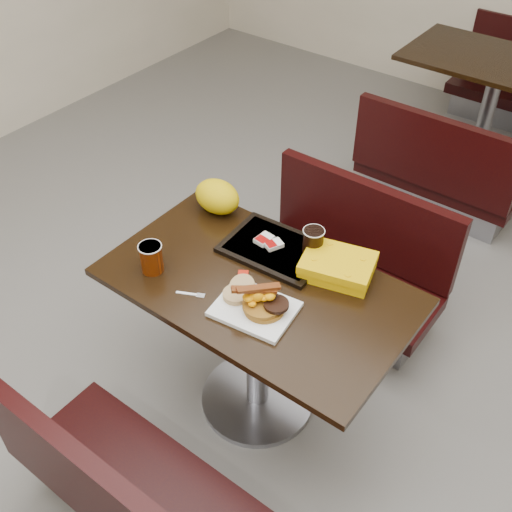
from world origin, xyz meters
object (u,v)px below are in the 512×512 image
Objects in this scene: coffee_cup_near at (151,258)px; paper_bag at (217,197)px; hashbrown_sleeve_left at (264,239)px; coffee_cup_far at (313,242)px; bench_near_n at (342,263)px; bench_far_s at (443,159)px; hashbrown_sleeve_right at (274,245)px; tray at (275,249)px; pancake_stack at (264,306)px; table_near at (258,347)px; knife at (289,313)px; table_far at (487,113)px; clamshell at (338,266)px; bench_near_s at (141,469)px; fork at (186,293)px; platter at (255,309)px.

paper_bag is (-0.05, 0.46, 0.01)m from coffee_cup_near.
hashbrown_sleeve_left is 0.65× the size of coffee_cup_far.
coffee_cup_far reaches higher than bench_near_n.
hashbrown_sleeve_right is at bearing -92.32° from bench_far_s.
coffee_cup_far is at bearing -87.26° from bench_far_s.
tray is at bearing 4.75° from hashbrown_sleeve_left.
hashbrown_sleeve_left is at bearing 175.78° from tray.
bench_far_s is at bearing 93.18° from pancake_stack.
table_near is at bearing 135.63° from pancake_stack.
knife is 2.00× the size of hashbrown_sleeve_left.
coffee_cup_near is at bearing -135.52° from coffee_cup_far.
table_far is 2.41m from clamshell.
bench_far_s is 2.17m from coffee_cup_near.
paper_bag reaches higher than bench_near_s.
paper_bag is (-0.61, 0.33, 0.07)m from knife.
bench_far_s is at bearing 91.29° from hashbrown_sleeve_left.
hashbrown_sleeve_left reaches higher than knife.
coffee_cup_far reaches higher than coffee_cup_near.
table_near is at bearing -147.26° from clamshell.
tray is (0.12, 0.41, 0.01)m from fork.
coffee_cup_near is 0.83× the size of knife.
platter is (0.08, -2.72, 0.38)m from table_far.
knife is 0.36× the size of tray.
knife is at bearing 12.88° from coffee_cup_near.
clamshell reaches higher than pancake_stack.
clamshell is (0.21, -1.66, 0.43)m from bench_far_s.
bench_far_s is at bearing 90.00° from bench_near_s.
hashbrown_sleeve_right is at bearing -128.59° from knife.
bench_near_s is 0.83× the size of table_far.
clamshell is at bearing -3.20° from paper_bag.
bench_near_s is at bearing -89.75° from tray.
bench_far_s is 1.75m from tray.
table_near is 4.13× the size of platter.
table_far is (0.00, 3.30, 0.02)m from bench_near_s.
hashbrown_sleeve_left is at bearing -103.58° from bench_near_n.
platter is 2.56× the size of coffee_cup_far.
coffee_cup_near reaches higher than bench_near_n.
bench_near_s is 6.60× the size of pancake_stack.
coffee_cup_far is (0.08, -0.44, 0.47)m from bench_near_n.
bench_near_n is at bearing 79.36° from tray.
coffee_cup_near is 1.10× the size of fork.
knife is (0.19, -2.66, 0.38)m from table_far.
coffee_cup_far reaches higher than clamshell.
clamshell is (0.21, 0.24, 0.41)m from table_near.
bench_far_s is at bearing 90.00° from table_near.
fork is at bearing -93.45° from hashbrown_sleeve_left.
clamshell is at bearing -11.57° from coffee_cup_far.
platter is at bearing -8.01° from fork.
platter is at bearing -159.37° from pancake_stack.
bench_far_s is at bearing 84.31° from tray.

